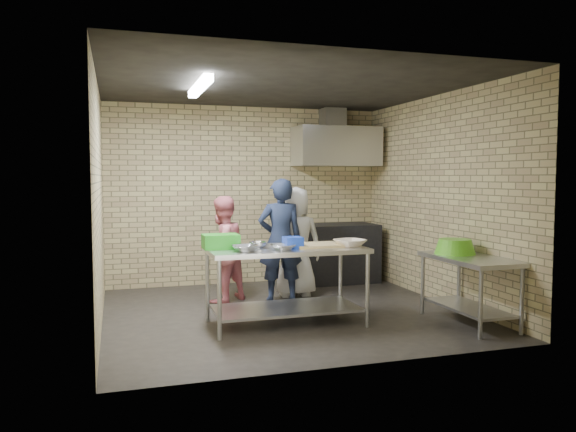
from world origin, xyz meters
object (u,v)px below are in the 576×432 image
object	(u,v)px
stove	(337,253)
bottle_red	(335,152)
green_basin	(455,246)
prep_table	(286,286)
side_counter	(469,290)
green_crate	(221,241)
man_navy	(280,240)
woman_white	(295,242)
woman_pink	(222,249)
bottle_green	(358,153)
blue_tub	(293,243)

from	to	relation	value
stove	bottle_red	size ratio (longest dim) A/B	6.67
stove	green_basin	world-z (taller)	green_basin
prep_table	green_basin	distance (m)	2.00
side_counter	green_crate	bearing A→B (deg)	165.35
man_navy	woman_white	bearing A→B (deg)	-135.56
bottle_red	side_counter	bearing A→B (deg)	-82.38
woman_pink	woman_white	world-z (taller)	woman_white
green_basin	bottle_green	world-z (taller)	bottle_green
bottle_red	woman_pink	world-z (taller)	bottle_red
bottle_red	man_navy	xyz separation A→B (m)	(-1.27, -1.27, -1.22)
green_crate	green_basin	bearing A→B (deg)	-9.56
green_basin	woman_pink	size ratio (longest dim) A/B	0.33
green_basin	blue_tub	bearing A→B (deg)	173.23
prep_table	bottle_green	world-z (taller)	bottle_green
prep_table	woman_pink	distance (m)	1.43
green_basin	woman_pink	bearing A→B (deg)	145.50
bottle_green	man_navy	world-z (taller)	bottle_green
side_counter	man_navy	size ratio (longest dim) A/B	0.75
green_crate	stove	bearing A→B (deg)	43.04
side_counter	green_basin	distance (m)	0.52
blue_tub	green_basin	xyz separation A→B (m)	(1.88, -0.22, -0.09)
woman_pink	man_navy	bearing A→B (deg)	134.00
woman_white	bottle_red	bearing A→B (deg)	-129.72
stove	bottle_green	bearing A→B (deg)	28.07
bottle_red	man_navy	distance (m)	2.18
green_crate	blue_tub	xyz separation A→B (m)	(0.75, -0.22, -0.01)
bottle_red	man_navy	size ratio (longest dim) A/B	0.11
stove	woman_white	world-z (taller)	woman_white
stove	bottle_red	xyz separation A→B (m)	(0.05, 0.24, 1.58)
bottle_green	woman_white	world-z (taller)	bottle_green
blue_tub	prep_table	bearing A→B (deg)	116.57
green_crate	blue_tub	distance (m)	0.78
woman_pink	bottle_red	bearing A→B (deg)	175.83
bottle_green	blue_tub	bearing A→B (deg)	-127.08
green_crate	green_basin	distance (m)	2.67
side_counter	bottle_red	size ratio (longest dim) A/B	6.67
side_counter	green_crate	distance (m)	2.80
stove	green_basin	bearing A→B (deg)	-80.24
green_crate	bottle_red	bearing A→B (deg)	45.56
green_crate	bottle_green	world-z (taller)	bottle_green
green_crate	woman_white	distance (m)	1.78
man_navy	woman_white	xyz separation A→B (m)	(0.28, 0.22, -0.06)
bottle_red	woman_pink	bearing A→B (deg)	-151.52
prep_table	stove	xyz separation A→B (m)	(1.50, 2.18, 0.02)
blue_tub	green_basin	world-z (taller)	blue_tub
prep_table	side_counter	bearing A→B (deg)	-16.37
stove	green_crate	xyz separation A→B (m)	(-2.20, -2.06, 0.49)
blue_tub	woman_white	size ratio (longest dim) A/B	0.13
man_navy	bottle_red	bearing A→B (deg)	-128.35
bottle_red	blue_tub	bearing A→B (deg)	-120.83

